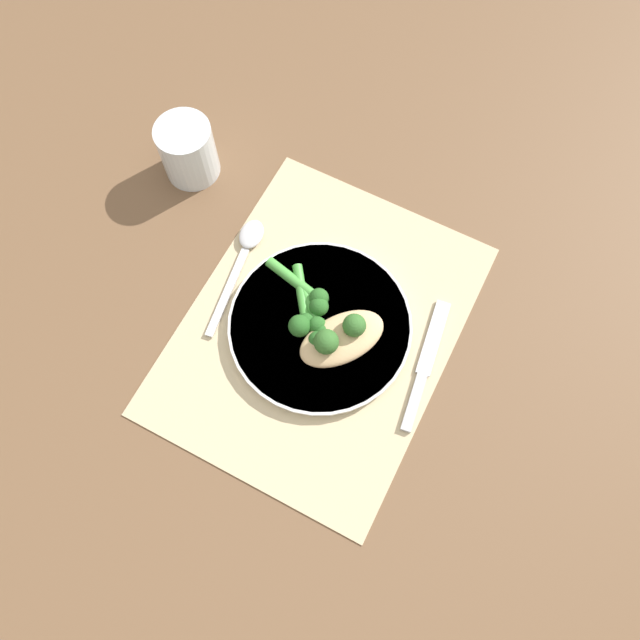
{
  "coord_description": "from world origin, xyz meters",
  "views": [
    {
      "loc": [
        0.27,
        0.14,
        0.81
      ],
      "look_at": [
        0.0,
        0.0,
        0.03
      ],
      "focal_mm": 35.0,
      "sensor_mm": 36.0,
      "label": 1
    }
  ],
  "objects_px": {
    "broccoli_stalk_front": "(310,295)",
    "water_glass": "(188,151)",
    "plate": "(320,326)",
    "broccoli_stalk_left": "(319,329)",
    "knife": "(425,366)",
    "chicken_fillet": "(342,339)",
    "spoon": "(245,249)",
    "broccoli_stalk_rear": "(304,317)"
  },
  "relations": [
    {
      "from": "broccoli_stalk_front",
      "to": "water_glass",
      "type": "relative_size",
      "value": 1.2
    },
    {
      "from": "plate",
      "to": "broccoli_stalk_left",
      "type": "height_order",
      "value": "broccoli_stalk_left"
    },
    {
      "from": "broccoli_stalk_front",
      "to": "knife",
      "type": "bearing_deg",
      "value": 98.28
    },
    {
      "from": "chicken_fillet",
      "to": "knife",
      "type": "relative_size",
      "value": 0.71
    },
    {
      "from": "chicken_fillet",
      "to": "spoon",
      "type": "bearing_deg",
      "value": -109.44
    },
    {
      "from": "broccoli_stalk_left",
      "to": "water_glass",
      "type": "distance_m",
      "value": 0.34
    },
    {
      "from": "plate",
      "to": "knife",
      "type": "relative_size",
      "value": 1.31
    },
    {
      "from": "broccoli_stalk_left",
      "to": "broccoli_stalk_rear",
      "type": "bearing_deg",
      "value": -62.64
    },
    {
      "from": "broccoli_stalk_rear",
      "to": "broccoli_stalk_left",
      "type": "bearing_deg",
      "value": 130.24
    },
    {
      "from": "knife",
      "to": "plate",
      "type": "bearing_deg",
      "value": 177.71
    },
    {
      "from": "water_glass",
      "to": "plate",
      "type": "bearing_deg",
      "value": 63.88
    },
    {
      "from": "knife",
      "to": "spoon",
      "type": "xyz_separation_m",
      "value": [
        -0.04,
        -0.3,
        0.0
      ]
    },
    {
      "from": "broccoli_stalk_left",
      "to": "spoon",
      "type": "relative_size",
      "value": 0.48
    },
    {
      "from": "chicken_fillet",
      "to": "broccoli_stalk_left",
      "type": "distance_m",
      "value": 0.03
    },
    {
      "from": "water_glass",
      "to": "broccoli_stalk_left",
      "type": "bearing_deg",
      "value": 62.52
    },
    {
      "from": "broccoli_stalk_rear",
      "to": "spoon",
      "type": "xyz_separation_m",
      "value": [
        -0.06,
        -0.13,
        -0.02
      ]
    },
    {
      "from": "plate",
      "to": "chicken_fillet",
      "type": "distance_m",
      "value": 0.04
    },
    {
      "from": "broccoli_stalk_left",
      "to": "broccoli_stalk_front",
      "type": "relative_size",
      "value": 0.83
    },
    {
      "from": "broccoli_stalk_left",
      "to": "knife",
      "type": "height_order",
      "value": "broccoli_stalk_left"
    },
    {
      "from": "spoon",
      "to": "broccoli_stalk_rear",
      "type": "bearing_deg",
      "value": -34.31
    },
    {
      "from": "broccoli_stalk_left",
      "to": "broccoli_stalk_front",
      "type": "distance_m",
      "value": 0.05
    },
    {
      "from": "water_glass",
      "to": "spoon",
      "type": "bearing_deg",
      "value": 58.7
    },
    {
      "from": "chicken_fillet",
      "to": "broccoli_stalk_rear",
      "type": "height_order",
      "value": "broccoli_stalk_rear"
    },
    {
      "from": "chicken_fillet",
      "to": "spoon",
      "type": "relative_size",
      "value": 0.72
    },
    {
      "from": "spoon",
      "to": "broccoli_stalk_front",
      "type": "bearing_deg",
      "value": -22.23
    },
    {
      "from": "broccoli_stalk_front",
      "to": "knife",
      "type": "distance_m",
      "value": 0.18
    },
    {
      "from": "plate",
      "to": "chicken_fillet",
      "type": "relative_size",
      "value": 1.84
    },
    {
      "from": "broccoli_stalk_rear",
      "to": "water_glass",
      "type": "distance_m",
      "value": 0.31
    },
    {
      "from": "knife",
      "to": "chicken_fillet",
      "type": "bearing_deg",
      "value": -175.86
    },
    {
      "from": "plate",
      "to": "spoon",
      "type": "relative_size",
      "value": 1.32
    },
    {
      "from": "plate",
      "to": "broccoli_stalk_front",
      "type": "xyz_separation_m",
      "value": [
        -0.03,
        -0.03,
        0.02
      ]
    },
    {
      "from": "broccoli_stalk_front",
      "to": "water_glass",
      "type": "distance_m",
      "value": 0.29
    },
    {
      "from": "plate",
      "to": "broccoli_stalk_left",
      "type": "distance_m",
      "value": 0.02
    },
    {
      "from": "broccoli_stalk_left",
      "to": "broccoli_stalk_rear",
      "type": "height_order",
      "value": "broccoli_stalk_rear"
    },
    {
      "from": "broccoli_stalk_rear",
      "to": "plate",
      "type": "bearing_deg",
      "value": 156.75
    },
    {
      "from": "broccoli_stalk_left",
      "to": "spoon",
      "type": "xyz_separation_m",
      "value": [
        -0.07,
        -0.15,
        -0.02
      ]
    },
    {
      "from": "knife",
      "to": "water_glass",
      "type": "bearing_deg",
      "value": 155.8
    },
    {
      "from": "chicken_fillet",
      "to": "knife",
      "type": "height_order",
      "value": "chicken_fillet"
    },
    {
      "from": "chicken_fillet",
      "to": "water_glass",
      "type": "relative_size",
      "value": 1.49
    },
    {
      "from": "broccoli_stalk_left",
      "to": "spoon",
      "type": "distance_m",
      "value": 0.17
    },
    {
      "from": "broccoli_stalk_front",
      "to": "water_glass",
      "type": "xyz_separation_m",
      "value": [
        -0.12,
        -0.26,
        0.02
      ]
    },
    {
      "from": "plate",
      "to": "knife",
      "type": "xyz_separation_m",
      "value": [
        -0.02,
        0.15,
        -0.01
      ]
    }
  ]
}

